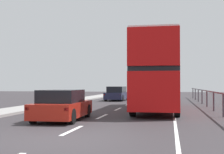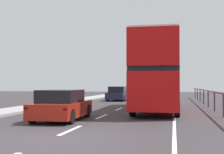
# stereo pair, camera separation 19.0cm
# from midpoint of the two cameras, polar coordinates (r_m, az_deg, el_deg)

# --- Properties ---
(ground_plane) EXTENTS (75.48, 120.00, 0.10)m
(ground_plane) POSITION_cam_midpoint_polar(r_m,az_deg,el_deg) (9.59, -10.34, -11.40)
(ground_plane) COLOR #312D30
(lane_paint_markings) EXTENTS (3.74, 46.00, 0.01)m
(lane_paint_markings) POSITION_cam_midpoint_polar(r_m,az_deg,el_deg) (17.82, 7.10, -6.60)
(lane_paint_markings) COLOR silver
(lane_paint_markings) RESTS_ON ground
(bridge_side_railing) EXTENTS (0.10, 42.00, 1.20)m
(bridge_side_railing) POSITION_cam_midpoint_polar(r_m,az_deg,el_deg) (17.96, 19.50, -3.42)
(bridge_side_railing) COLOR #4B424B
(bridge_side_railing) RESTS_ON ground
(double_decker_bus_red) EXTENTS (2.60, 11.37, 4.37)m
(double_decker_bus_red) POSITION_cam_midpoint_polar(r_m,az_deg,el_deg) (19.70, 8.76, 0.70)
(double_decker_bus_red) COLOR red
(double_decker_bus_red) RESTS_ON ground
(hatchback_car_near) EXTENTS (1.98, 4.20, 1.38)m
(hatchback_car_near) POSITION_cam_midpoint_polar(r_m,az_deg,el_deg) (14.16, -8.93, -5.26)
(hatchback_car_near) COLOR maroon
(hatchback_car_near) RESTS_ON ground
(sedan_car_ahead) EXTENTS (1.95, 4.49, 1.43)m
(sedan_car_ahead) POSITION_cam_midpoint_polar(r_m,az_deg,el_deg) (31.06, 1.44, -3.15)
(sedan_car_ahead) COLOR #1C1E39
(sedan_car_ahead) RESTS_ON ground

